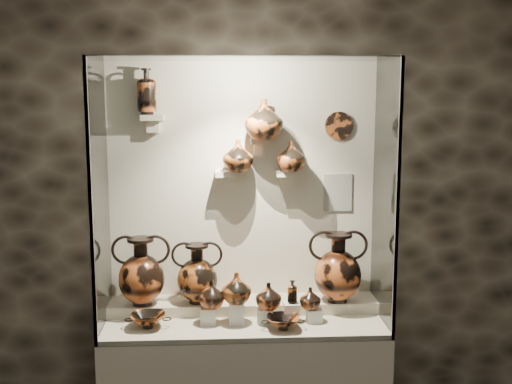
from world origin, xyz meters
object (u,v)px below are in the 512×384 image
amphora_mid (197,273)px  jug_a (211,294)px  kylix_left (148,319)px  amphora_right (338,267)px  kylix_right (283,321)px  ovoid_vase_c (291,156)px  lekythos_tall (147,88)px  jug_c (269,296)px  ovoid_vase_b (264,119)px  amphora_left (141,271)px  ovoid_vase_a (238,156)px  jug_b (237,288)px  jug_e (310,298)px  lekythos_small (292,290)px

amphora_mid → jug_a: 0.22m
amphora_mid → kylix_left: amphora_mid is taller
amphora_right → kylix_right: (-0.37, -0.28, -0.24)m
amphora_mid → jug_a: size_ratio=2.27×
amphora_mid → ovoid_vase_c: size_ratio=2.00×
jug_a → lekythos_tall: 1.30m
jug_c → ovoid_vase_b: size_ratio=0.66×
kylix_right → ovoid_vase_c: 1.01m
amphora_right → jug_c: (-0.45, -0.18, -0.12)m
amphora_left → amphora_right: size_ratio=0.97×
ovoid_vase_a → kylix_right: bearing=-42.2°
amphora_mid → jug_b: bearing=-51.5°
amphora_mid → jug_e: bearing=-27.8°
jug_a → kylix_left: jug_a is taller
amphora_left → jug_e: size_ratio=3.18×
amphora_mid → amphora_right: (0.88, -0.02, 0.03)m
kylix_left → ovoid_vase_c: 1.31m
jug_b → ovoid_vase_a: 0.81m
amphora_left → lekythos_small: 0.94m
amphora_mid → ovoid_vase_a: bearing=0.2°
amphora_left → lekythos_small: amphora_left is taller
ovoid_vase_c → jug_c: bearing=-121.4°
amphora_mid → kylix_left: 0.42m
amphora_right → kylix_left: size_ratio=1.69×
amphora_mid → amphora_right: size_ratio=0.85×
jug_c → ovoid_vase_a: bearing=119.5°
jug_e → jug_c: bearing=173.8°
kylix_left → lekythos_tall: size_ratio=0.83×
amphora_right → kylix_left: (-1.16, -0.21, -0.24)m
amphora_mid → ovoid_vase_a: ovoid_vase_a is taller
amphora_right → lekythos_small: bearing=-155.6°
amphora_left → ovoid_vase_b: (0.76, 0.05, 0.93)m
lekythos_tall → ovoid_vase_a: size_ratio=1.60×
amphora_left → ovoid_vase_c: size_ratio=2.27×
jug_b → kylix_left: bearing=-174.9°
ovoid_vase_a → ovoid_vase_b: 0.27m
ovoid_vase_a → jug_e: bearing=-16.7°
jug_b → lekythos_small: size_ratio=1.16×
kylix_right → ovoid_vase_a: 1.04m
jug_b → jug_e: size_ratio=1.38×
amphora_left → kylix_left: 0.32m
jug_e → ovoid_vase_b: bearing=130.8°
amphora_right → ovoid_vase_a: 0.94m
jug_c → lekythos_small: bearing=1.4°
jug_c → lekythos_tall: 1.45m
jug_b → jug_c: (0.19, -0.01, -0.05)m
jug_e → kylix_left: (-0.97, -0.05, -0.09)m
jug_b → kylix_right: bearing=-21.6°
jug_e → ovoid_vase_c: ovoid_vase_c is taller
amphora_mid → amphora_right: 0.88m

